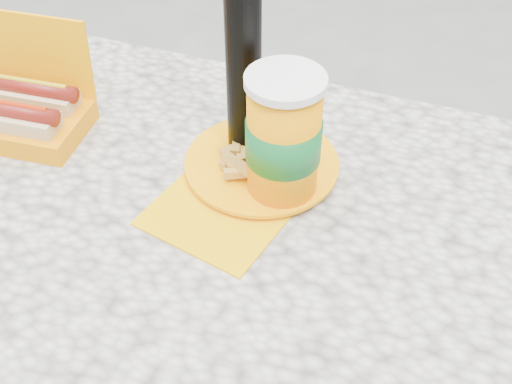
% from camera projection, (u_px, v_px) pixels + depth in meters
% --- Properties ---
extents(picnic_table, '(1.20, 0.80, 0.75)m').
position_uv_depth(picnic_table, '(208.00, 276.00, 0.96)').
color(picnic_table, beige).
rests_on(picnic_table, ground).
extents(hotdog_box, '(0.22, 0.16, 0.17)m').
position_uv_depth(hotdog_box, '(20.00, 110.00, 1.02)').
color(hotdog_box, '#FFA300').
rests_on(hotdog_box, picnic_table).
extents(fries_plate, '(0.25, 0.33, 0.05)m').
position_uv_depth(fries_plate, '(257.00, 165.00, 0.96)').
color(fries_plate, '#F1B200').
rests_on(fries_plate, picnic_table).
extents(soda_cup, '(0.11, 0.11, 0.20)m').
position_uv_depth(soda_cup, '(283.00, 139.00, 0.87)').
color(soda_cup, '#F98E01').
rests_on(soda_cup, picnic_table).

